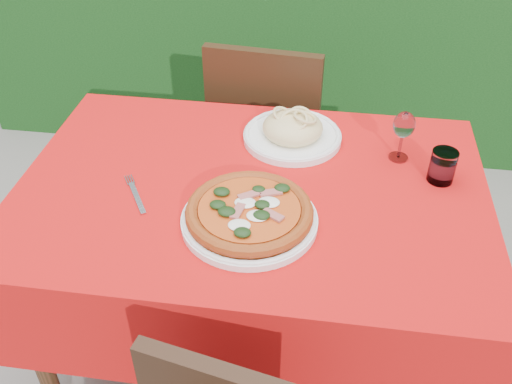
# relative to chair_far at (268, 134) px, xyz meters

# --- Properties ---
(ground) EXTENTS (60.00, 60.00, 0.00)m
(ground) POSITION_rel_chair_far_xyz_m (0.03, -0.63, -0.51)
(ground) COLOR slate
(ground) RESTS_ON ground
(dining_table) EXTENTS (1.26, 0.86, 0.75)m
(dining_table) POSITION_rel_chair_far_xyz_m (0.03, -0.63, 0.08)
(dining_table) COLOR #4A2918
(dining_table) RESTS_ON ground
(chair_far) EXTENTS (0.44, 0.44, 0.90)m
(chair_far) POSITION_rel_chair_far_xyz_m (0.00, 0.00, 0.00)
(chair_far) COLOR black
(chair_far) RESTS_ON ground
(pizza_plate) EXTENTS (0.35, 0.35, 0.06)m
(pizza_plate) POSITION_rel_chair_far_xyz_m (0.05, -0.78, 0.26)
(pizza_plate) COLOR white
(pizza_plate) RESTS_ON dining_table
(pasta_plate) EXTENTS (0.29, 0.29, 0.08)m
(pasta_plate) POSITION_rel_chair_far_xyz_m (0.12, -0.39, 0.26)
(pasta_plate) COLOR white
(pasta_plate) RESTS_ON dining_table
(water_glass) EXTENTS (0.07, 0.07, 0.09)m
(water_glass) POSITION_rel_chair_far_xyz_m (0.54, -0.53, 0.28)
(water_glass) COLOR silver
(water_glass) RESTS_ON dining_table
(wine_glass) EXTENTS (0.06, 0.06, 0.15)m
(wine_glass) POSITION_rel_chair_far_xyz_m (0.43, -0.44, 0.34)
(wine_glass) COLOR silver
(wine_glass) RESTS_ON dining_table
(fork) EXTENTS (0.12, 0.17, 0.00)m
(fork) POSITION_rel_chair_far_xyz_m (-0.25, -0.73, 0.24)
(fork) COLOR #AFAFB6
(fork) RESTS_ON dining_table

